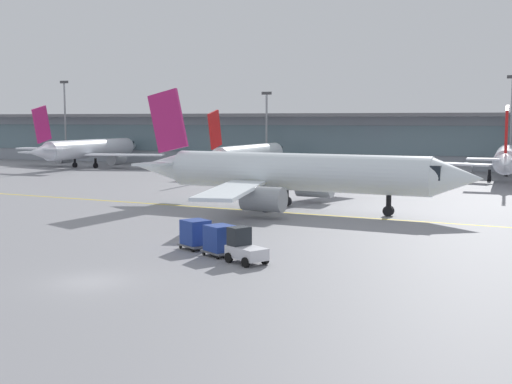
% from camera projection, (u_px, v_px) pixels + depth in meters
% --- Properties ---
extents(ground_plane, '(400.00, 400.00, 0.00)m').
position_uv_depth(ground_plane, '(90.00, 282.00, 35.66)').
color(ground_plane, gray).
extents(taxiway_centreline_stripe, '(109.58, 10.37, 0.01)m').
position_uv_depth(taxiway_centreline_stripe, '(290.00, 213.00, 61.93)').
color(taxiway_centreline_stripe, yellow).
rests_on(taxiway_centreline_stripe, ground_plane).
extents(terminal_concourse, '(187.09, 11.00, 9.60)m').
position_uv_depth(terminal_concourse, '(392.00, 140.00, 119.69)').
color(terminal_concourse, '#8C939E').
rests_on(terminal_concourse, ground_plane).
extents(gate_airplane_0, '(30.25, 32.42, 10.77)m').
position_uv_depth(gate_airplane_0, '(90.00, 149.00, 120.92)').
color(gate_airplane_0, silver).
rests_on(gate_airplane_0, ground_plane).
extents(gate_airplane_1, '(27.75, 29.82, 9.89)m').
position_uv_depth(gate_airplane_1, '(249.00, 155.00, 106.55)').
color(gate_airplane_1, white).
rests_on(gate_airplane_1, ground_plane).
extents(gate_airplane_2, '(28.79, 30.85, 10.25)m').
position_uv_depth(gate_airplane_2, '(506.00, 159.00, 93.76)').
color(gate_airplane_2, silver).
rests_on(gate_airplane_2, ground_plane).
extents(taxiing_regional_jet, '(35.25, 32.64, 11.67)m').
position_uv_depth(taxiing_regional_jet, '(292.00, 173.00, 63.61)').
color(taxiing_regional_jet, white).
rests_on(taxiing_regional_jet, ground_plane).
extents(baggage_tug, '(2.95, 2.58, 2.10)m').
position_uv_depth(baggage_tug, '(244.00, 248.00, 40.26)').
color(baggage_tug, silver).
rests_on(baggage_tug, ground_plane).
extents(cargo_dolly_lead, '(2.63, 2.46, 1.94)m').
position_uv_depth(cargo_dolly_lead, '(220.00, 239.00, 42.29)').
color(cargo_dolly_lead, '#595B60').
rests_on(cargo_dolly_lead, ground_plane).
extents(cargo_dolly_trailing, '(2.63, 2.46, 1.94)m').
position_uv_depth(cargo_dolly_trailing, '(196.00, 233.00, 44.52)').
color(cargo_dolly_trailing, '#595B60').
rests_on(cargo_dolly_trailing, ground_plane).
extents(apron_light_mast_0, '(1.80, 0.36, 16.14)m').
position_uv_depth(apron_light_mast_0, '(65.00, 118.00, 134.61)').
color(apron_light_mast_0, gray).
rests_on(apron_light_mast_0, ground_plane).
extents(apron_light_mast_1, '(1.80, 0.36, 13.37)m').
position_uv_depth(apron_light_mast_1, '(267.00, 126.00, 119.78)').
color(apron_light_mast_1, gray).
rests_on(apron_light_mast_1, ground_plane).
extents(apron_light_mast_2, '(1.80, 0.36, 15.37)m').
position_uv_depth(apron_light_mast_2, '(511.00, 120.00, 105.82)').
color(apron_light_mast_2, gray).
rests_on(apron_light_mast_2, ground_plane).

